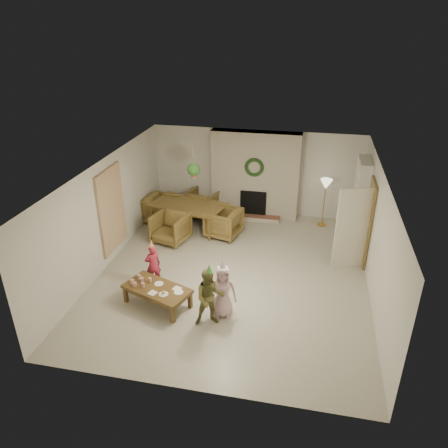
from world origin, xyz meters
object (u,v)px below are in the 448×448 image
(dining_chair_left, at_px, (161,209))
(dining_chair_right, at_px, (223,223))
(child_plaid, at_px, (210,298))
(child_pink, at_px, (223,291))
(dining_table, at_px, (188,216))
(dining_chair_near, at_px, (171,228))
(coffee_table_top, at_px, (157,289))
(dining_chair_far, at_px, (203,204))
(child_red, at_px, (153,265))

(dining_chair_left, xyz_separation_m, dining_chair_right, (1.92, -0.49, 0.00))
(child_plaid, relative_size, child_pink, 1.07)
(dining_chair_left, bearing_deg, dining_table, -90.00)
(dining_chair_near, height_order, dining_chair_left, same)
(child_pink, bearing_deg, dining_chair_right, 88.21)
(coffee_table_top, distance_m, child_plaid, 1.25)
(dining_chair_far, bearing_deg, dining_table, 90.00)
(dining_table, distance_m, dining_chair_near, 0.88)
(dining_chair_near, relative_size, child_pink, 0.77)
(dining_chair_far, relative_size, child_plaid, 0.72)
(dining_table, relative_size, child_plaid, 1.70)
(dining_table, relative_size, dining_chair_right, 2.34)
(dining_table, bearing_deg, dining_chair_far, 90.00)
(dining_table, bearing_deg, dining_chair_left, -180.00)
(dining_chair_far, relative_size, dining_chair_left, 1.00)
(dining_chair_left, bearing_deg, child_pink, -131.30)
(dining_chair_right, relative_size, child_red, 0.89)
(dining_chair_far, height_order, child_plaid, child_plaid)
(dining_table, xyz_separation_m, dining_chair_left, (-0.85, 0.22, 0.04))
(dining_chair_near, distance_m, child_red, 2.00)
(dining_chair_far, height_order, child_red, child_red)
(dining_chair_near, bearing_deg, child_red, -68.36)
(dining_chair_right, height_order, child_pink, child_pink)
(dining_chair_left, distance_m, child_pink, 4.60)
(dining_chair_right, bearing_deg, dining_chair_far, -128.66)
(dining_chair_right, distance_m, child_pink, 3.38)
(dining_chair_near, bearing_deg, dining_chair_left, 135.00)
(dining_chair_right, height_order, child_red, child_red)
(dining_chair_far, xyz_separation_m, dining_chair_left, (-1.07, -0.64, 0.00))
(dining_chair_left, xyz_separation_m, child_plaid, (2.42, -4.10, 0.20))
(dining_chair_far, height_order, child_pink, child_pink)
(dining_chair_far, distance_m, dining_chair_left, 1.24)
(dining_chair_left, bearing_deg, dining_chair_right, -90.00)
(child_red, bearing_deg, dining_chair_left, -110.57)
(dining_chair_near, xyz_separation_m, dining_chair_right, (1.28, 0.58, 0.00))
(dining_chair_right, height_order, coffee_table_top, dining_chair_right)
(dining_chair_right, bearing_deg, child_plaid, 22.09)
(dining_table, height_order, child_red, child_red)
(dining_table, xyz_separation_m, child_red, (0.04, -2.83, 0.13))
(coffee_table_top, bearing_deg, dining_chair_left, 128.88)
(dining_chair_left, height_order, child_plaid, child_plaid)
(dining_table, xyz_separation_m, child_pink, (1.75, -3.57, 0.20))
(coffee_table_top, bearing_deg, child_plaid, 4.75)
(dining_chair_left, xyz_separation_m, child_pink, (2.60, -3.79, 0.16))
(dining_table, xyz_separation_m, dining_chair_far, (0.22, 0.85, 0.04))
(dining_chair_right, bearing_deg, child_pink, 25.91)
(dining_chair_right, bearing_deg, dining_chair_near, -51.34)
(dining_chair_near, xyz_separation_m, child_pink, (1.96, -2.72, 0.16))
(dining_table, xyz_separation_m, child_plaid, (1.56, -3.88, 0.24))
(dining_chair_far, height_order, coffee_table_top, dining_chair_far)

